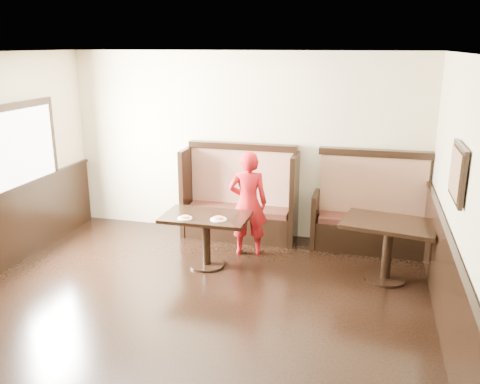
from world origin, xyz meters
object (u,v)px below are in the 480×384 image
(table_neighbor, at_px, (388,237))
(table_main, at_px, (206,227))
(child, at_px, (248,203))
(booth_neighbor, at_px, (370,217))
(booth_main, at_px, (240,204))

(table_neighbor, bearing_deg, table_main, -165.57)
(table_neighbor, relative_size, child, 0.82)
(booth_neighbor, relative_size, table_main, 1.46)
(child, bearing_deg, table_main, 37.20)
(table_main, bearing_deg, booth_main, 82.41)
(booth_neighbor, distance_m, child, 1.81)
(child, bearing_deg, booth_main, -80.68)
(table_main, height_order, table_neighbor, table_neighbor)
(booth_neighbor, bearing_deg, table_main, -150.65)
(table_neighbor, distance_m, child, 1.94)
(table_main, xyz_separation_m, child, (0.44, 0.55, 0.20))
(booth_main, height_order, table_main, booth_main)
(booth_main, height_order, child, child)
(booth_main, bearing_deg, child, -66.34)
(booth_main, relative_size, booth_neighbor, 1.06)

